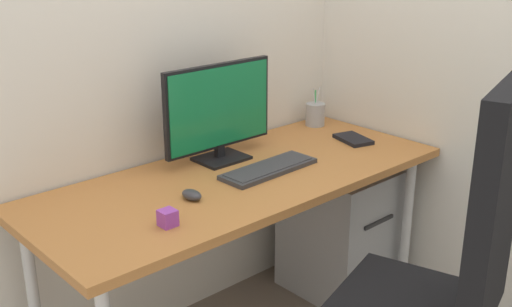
{
  "coord_description": "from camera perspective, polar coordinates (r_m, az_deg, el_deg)",
  "views": [
    {
      "loc": [
        -1.46,
        -1.69,
        1.63
      ],
      "look_at": [
        0.01,
        -0.07,
        0.85
      ],
      "focal_mm": 43.96,
      "sensor_mm": 36.0,
      "label": 1
    }
  ],
  "objects": [
    {
      "name": "mouse",
      "position": [
        2.18,
        -5.87,
        -3.76
      ],
      "size": [
        0.06,
        0.09,
        0.03
      ],
      "primitive_type": "ellipsoid",
      "rotation": [
        0.0,
        0.0,
        0.04
      ],
      "color": "#333338",
      "rests_on": "desk"
    },
    {
      "name": "desk",
      "position": [
        2.42,
        -1.35,
        -3.27
      ],
      "size": [
        1.66,
        0.69,
        0.75
      ],
      "color": "#B27038",
      "rests_on": "ground_plane"
    },
    {
      "name": "desk_clamp_accessory",
      "position": [
        2.0,
        -8.04,
        -5.83
      ],
      "size": [
        0.05,
        0.05,
        0.05
      ],
      "primitive_type": "cube",
      "color": "purple",
      "rests_on": "desk"
    },
    {
      "name": "pen_holder",
      "position": [
        3.01,
        5.41,
        3.59
      ],
      "size": [
        0.09,
        0.09,
        0.18
      ],
      "color": "#9EA0A5",
      "rests_on": "desk"
    },
    {
      "name": "filing_cabinet",
      "position": [
        2.98,
        7.46,
        -6.89
      ],
      "size": [
        0.39,
        0.46,
        0.61
      ],
      "color": "#9EA0A5",
      "rests_on": "ground_plane"
    },
    {
      "name": "office_chair",
      "position": [
        2.07,
        16.6,
        -10.69
      ],
      "size": [
        0.57,
        0.59,
        1.24
      ],
      "color": "black",
      "rests_on": "ground_plane"
    },
    {
      "name": "monitor",
      "position": [
        2.5,
        -3.39,
        3.94
      ],
      "size": [
        0.51,
        0.16,
        0.39
      ],
      "color": "black",
      "rests_on": "desk"
    },
    {
      "name": "notebook",
      "position": [
        2.81,
        8.83,
        1.3
      ],
      "size": [
        0.15,
        0.19,
        0.02
      ],
      "primitive_type": "cube",
      "rotation": [
        0.0,
        0.0,
        -0.27
      ],
      "color": "black",
      "rests_on": "desk"
    },
    {
      "name": "keyboard",
      "position": [
        2.43,
        1.17,
        -1.38
      ],
      "size": [
        0.42,
        0.15,
        0.02
      ],
      "color": "#333338",
      "rests_on": "desk"
    }
  ]
}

